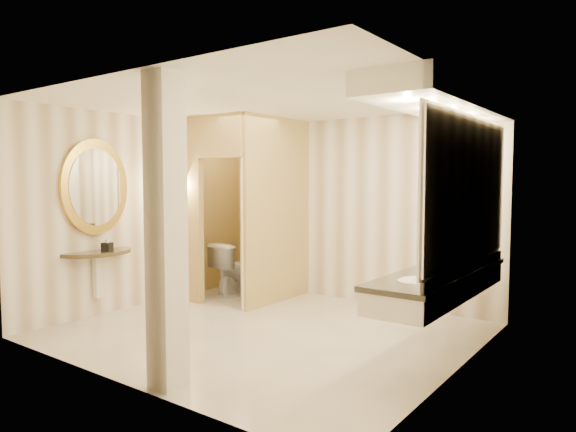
# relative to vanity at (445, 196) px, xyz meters

# --- Properties ---
(floor) EXTENTS (4.50, 4.50, 0.00)m
(floor) POSITION_rel_vanity_xyz_m (-1.98, -0.40, -1.63)
(floor) COLOR beige
(floor) RESTS_ON ground
(ceiling) EXTENTS (4.50, 4.50, 0.00)m
(ceiling) POSITION_rel_vanity_xyz_m (-1.98, -0.40, 1.07)
(ceiling) COLOR white
(ceiling) RESTS_ON wall_back
(wall_back) EXTENTS (4.50, 0.02, 2.70)m
(wall_back) POSITION_rel_vanity_xyz_m (-1.98, 1.60, -0.28)
(wall_back) COLOR white
(wall_back) RESTS_ON floor
(wall_front) EXTENTS (4.50, 0.02, 2.70)m
(wall_front) POSITION_rel_vanity_xyz_m (-1.98, -2.40, -0.28)
(wall_front) COLOR white
(wall_front) RESTS_ON floor
(wall_left) EXTENTS (0.02, 4.00, 2.70)m
(wall_left) POSITION_rel_vanity_xyz_m (-4.23, -0.40, -0.28)
(wall_left) COLOR white
(wall_left) RESTS_ON floor
(wall_right) EXTENTS (0.02, 4.00, 2.70)m
(wall_right) POSITION_rel_vanity_xyz_m (0.27, -0.40, -0.28)
(wall_right) COLOR white
(wall_right) RESTS_ON floor
(toilet_closet) EXTENTS (1.50, 1.55, 2.70)m
(toilet_closet) POSITION_rel_vanity_xyz_m (-3.11, 0.56, -0.24)
(toilet_closet) COLOR tan
(toilet_closet) RESTS_ON floor
(wall_sconce) EXTENTS (0.14, 0.14, 0.42)m
(wall_sconce) POSITION_rel_vanity_xyz_m (-3.90, 0.03, 0.10)
(wall_sconce) COLOR gold
(wall_sconce) RESTS_ON toilet_closet
(vanity) EXTENTS (0.75, 2.60, 2.09)m
(vanity) POSITION_rel_vanity_xyz_m (0.00, 0.00, 0.00)
(vanity) COLOR white
(vanity) RESTS_ON floor
(console_shelf) EXTENTS (0.96, 0.96, 1.93)m
(console_shelf) POSITION_rel_vanity_xyz_m (-4.19, -1.21, -0.29)
(console_shelf) COLOR black
(console_shelf) RESTS_ON floor
(pillar) EXTENTS (0.26, 0.26, 2.70)m
(pillar) POSITION_rel_vanity_xyz_m (-1.63, -2.20, -0.28)
(pillar) COLOR white
(pillar) RESTS_ON floor
(tissue_box) EXTENTS (0.15, 0.15, 0.11)m
(tissue_box) POSITION_rel_vanity_xyz_m (-3.97, -1.19, -0.70)
(tissue_box) COLOR black
(tissue_box) RESTS_ON console_shelf
(toilet) EXTENTS (0.51, 0.83, 0.82)m
(toilet) POSITION_rel_vanity_xyz_m (-3.60, 0.86, -1.22)
(toilet) COLOR white
(toilet) RESTS_ON floor
(soap_bottle_a) EXTENTS (0.07, 0.08, 0.14)m
(soap_bottle_a) POSITION_rel_vanity_xyz_m (-0.06, -0.33, -0.68)
(soap_bottle_a) COLOR beige
(soap_bottle_a) RESTS_ON vanity
(soap_bottle_b) EXTENTS (0.10, 0.10, 0.11)m
(soap_bottle_b) POSITION_rel_vanity_xyz_m (-0.08, -0.25, -0.70)
(soap_bottle_b) COLOR silver
(soap_bottle_b) RESTS_ON vanity
(soap_bottle_c) EXTENTS (0.09, 0.09, 0.23)m
(soap_bottle_c) POSITION_rel_vanity_xyz_m (-0.12, -0.01, -0.64)
(soap_bottle_c) COLOR #C6B28C
(soap_bottle_c) RESTS_ON vanity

